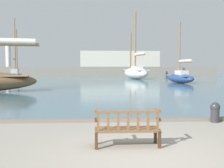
{
  "coord_description": "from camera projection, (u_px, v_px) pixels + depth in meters",
  "views": [
    {
      "loc": [
        -0.94,
        -6.17,
        1.96
      ],
      "look_at": [
        -0.11,
        10.0,
        1.0
      ],
      "focal_mm": 45.0,
      "sensor_mm": 36.0,
      "label": 1
    }
  ],
  "objects": [
    {
      "name": "harbor_water",
      "position": [
        103.0,
        78.0,
        50.17
      ],
      "size": [
        100.0,
        80.0,
        0.08
      ],
      "primitive_type": "cube",
      "color": "slate",
      "rests_on": "ground"
    },
    {
      "name": "mooring_bollard",
      "position": [
        215.0,
        111.0,
        10.02
      ],
      "size": [
        0.35,
        0.35,
        0.72
      ],
      "color": "#2D2D33",
      "rests_on": "ground"
    },
    {
      "name": "quay_edge_kerb",
      "position": [
        124.0,
        120.0,
        10.15
      ],
      "size": [
        40.0,
        0.3,
        0.12
      ],
      "primitive_type": "cube",
      "color": "slate",
      "rests_on": "ground"
    },
    {
      "name": "park_bench",
      "position": [
        127.0,
        128.0,
        6.92
      ],
      "size": [
        1.61,
        0.54,
        0.92
      ],
      "color": "#3D2A19",
      "rests_on": "ground"
    },
    {
      "name": "sailboat_distant_harbor",
      "position": [
        136.0,
        72.0,
        46.12
      ],
      "size": [
        4.23,
        9.74,
        11.03
      ],
      "color": "silver",
      "rests_on": "harbor_water"
    },
    {
      "name": "sailboat_outer_port",
      "position": [
        180.0,
        77.0,
        34.02
      ],
      "size": [
        2.68,
        6.73,
        7.37
      ],
      "color": "navy",
      "rests_on": "harbor_water"
    },
    {
      "name": "sailboat_mid_port",
      "position": [
        15.0,
        76.0,
        39.93
      ],
      "size": [
        2.76,
        7.34,
        8.84
      ],
      "color": "navy",
      "rests_on": "harbor_water"
    },
    {
      "name": "ground_plane",
      "position": [
        140.0,
        154.0,
        6.31
      ],
      "size": [
        160.0,
        160.0,
        0.0
      ],
      "primitive_type": "plane",
      "color": "gray"
    },
    {
      "name": "far_breakwater",
      "position": [
        106.0,
        68.0,
        56.81
      ],
      "size": [
        46.66,
        2.4,
        7.07
      ],
      "color": "slate",
      "rests_on": "ground"
    }
  ]
}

